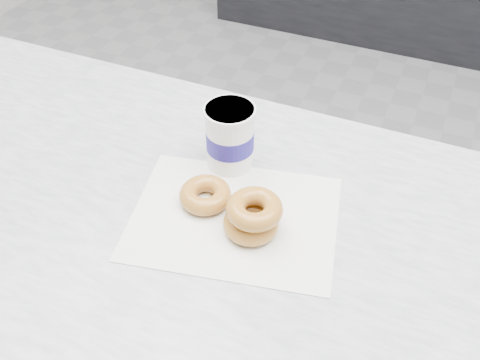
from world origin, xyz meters
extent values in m
plane|color=gray|center=(0.00, 0.00, 0.00)|extent=(5.00, 5.00, 0.00)
cube|color=silver|center=(0.00, -0.60, 0.88)|extent=(3.06, 0.76, 0.04)
cube|color=white|center=(-0.06, -0.56, 0.90)|extent=(0.39, 0.32, 0.00)
torus|color=#B97E33|center=(-0.12, -0.55, 0.92)|extent=(0.11, 0.11, 0.03)
torus|color=#B97E33|center=(-0.02, -0.58, 0.92)|extent=(0.09, 0.09, 0.03)
torus|color=#B97E33|center=(-0.02, -0.58, 0.95)|extent=(0.13, 0.13, 0.03)
cylinder|color=white|center=(-0.12, -0.44, 0.96)|extent=(0.10, 0.10, 0.12)
cylinder|color=white|center=(-0.12, -0.44, 1.02)|extent=(0.09, 0.09, 0.01)
cylinder|color=navy|center=(-0.12, -0.44, 0.96)|extent=(0.11, 0.11, 0.04)
camera|label=1|loc=(0.19, -1.12, 1.55)|focal=40.00mm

